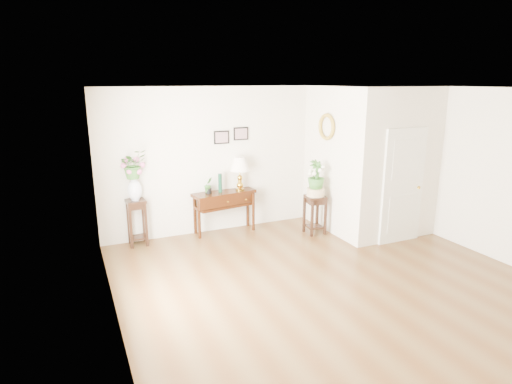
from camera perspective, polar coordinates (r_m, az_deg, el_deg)
floor at (r=6.67m, az=9.23°, el=-11.34°), size 6.00×5.50×0.02m
ceiling at (r=6.00m, az=10.35°, el=13.44°), size 6.00×5.50×0.02m
wall_back at (r=8.56m, az=-0.49°, el=4.56°), size 6.00×0.02×2.80m
wall_front at (r=4.31m, az=30.59°, el=-7.96°), size 6.00×0.02×2.80m
wall_left at (r=5.21m, az=-18.96°, el=-2.97°), size 0.02×5.50×2.80m
wall_right at (r=8.22m, az=27.47°, el=2.46°), size 0.02×5.50×2.80m
partition at (r=8.81m, az=14.78°, el=4.37°), size 1.80×1.95×2.80m
door at (r=8.15m, az=18.99°, el=0.71°), size 0.90×0.05×2.10m
art_print_left at (r=8.23m, az=-4.62°, el=7.28°), size 0.30×0.02×0.25m
art_print_right at (r=8.37m, az=-2.02°, el=7.78°), size 0.30×0.02×0.25m
wall_ornament at (r=8.27m, az=9.38°, el=8.56°), size 0.07×0.51×0.51m
console_table at (r=8.39m, az=-4.24°, el=-2.66°), size 1.28×0.59×0.82m
table_lamp at (r=8.31m, az=-2.17°, el=2.63°), size 0.42×0.42×0.66m
green_vase at (r=8.21m, az=-4.81°, el=1.15°), size 0.09×0.09×0.36m
potted_plant at (r=8.14m, az=-6.38°, el=0.84°), size 0.19×0.17×0.30m
plant_stand_a at (r=8.00m, az=-15.57°, el=-3.94°), size 0.35×0.35×0.85m
porcelain_vase at (r=7.83m, az=-15.89°, el=0.56°), size 0.31×0.31×0.44m
lily_arrangement at (r=7.74m, az=-16.11°, el=3.64°), size 0.57×0.54×0.51m
plant_stand_b at (r=8.38m, az=7.84°, el=-3.00°), size 0.41×0.41×0.76m
ceramic_bowl at (r=8.26m, az=7.95°, el=0.03°), size 0.41×0.41×0.15m
narcissus at (r=8.18m, az=8.03°, el=2.23°), size 0.38×0.38×0.57m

